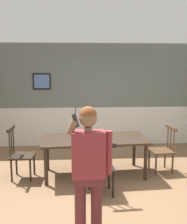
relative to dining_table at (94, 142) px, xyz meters
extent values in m
plane|color=#846042|center=(0.02, -0.62, -0.67)|extent=(7.17, 7.17, 0.00)
cube|color=slate|center=(0.02, 2.18, 1.21)|extent=(6.52, 0.12, 1.69)
cube|color=white|center=(0.02, 2.19, -0.15)|extent=(6.52, 0.14, 1.04)
cube|color=white|center=(0.02, 2.16, 0.37)|extent=(6.52, 0.05, 0.06)
cube|color=black|center=(-1.23, 2.11, 1.07)|extent=(0.47, 0.03, 0.43)
cube|color=#5979BA|center=(-1.23, 2.09, 1.07)|extent=(0.39, 0.01, 0.35)
cube|color=#38281E|center=(0.00, 0.00, 0.05)|extent=(2.11, 1.13, 0.04)
cylinder|color=#38281E|center=(-0.89, -0.46, -0.32)|extent=(0.07, 0.07, 0.70)
cylinder|color=#38281E|center=(0.95, -0.33, -0.32)|extent=(0.07, 0.07, 0.70)
cylinder|color=#38281E|center=(-0.95, 0.33, -0.32)|extent=(0.07, 0.07, 0.70)
cylinder|color=#38281E|center=(0.89, 0.46, -0.32)|extent=(0.07, 0.07, 0.70)
cube|color=black|center=(0.06, -0.84, -0.21)|extent=(0.46, 0.46, 0.03)
cube|color=black|center=(0.07, -1.04, 0.22)|extent=(0.43, 0.07, 0.06)
cylinder|color=black|center=(-0.06, -1.05, 0.03)|extent=(0.02, 0.02, 0.45)
cylinder|color=black|center=(0.07, -1.04, 0.03)|extent=(0.02, 0.02, 0.45)
cylinder|color=black|center=(0.20, -1.03, 0.03)|extent=(0.02, 0.02, 0.45)
cylinder|color=black|center=(-0.13, -0.68, -0.45)|extent=(0.04, 0.04, 0.44)
cylinder|color=black|center=(0.22, -0.66, -0.45)|extent=(0.04, 0.04, 0.44)
cylinder|color=black|center=(-0.10, -1.03, -0.45)|extent=(0.04, 0.04, 0.44)
cylinder|color=black|center=(0.24, -1.00, -0.45)|extent=(0.04, 0.04, 0.44)
cube|color=#513823|center=(1.37, 0.09, -0.24)|extent=(0.49, 0.49, 0.03)
cube|color=#513823|center=(1.57, 0.12, 0.23)|extent=(0.09, 0.44, 0.06)
cylinder|color=#513823|center=(1.59, -0.01, 0.02)|extent=(0.02, 0.02, 0.48)
cylinder|color=#513823|center=(1.57, 0.12, 0.02)|extent=(0.02, 0.02, 0.48)
cylinder|color=#513823|center=(1.55, 0.25, 0.02)|extent=(0.02, 0.02, 0.48)
cylinder|color=#513823|center=(1.22, -0.10, -0.46)|extent=(0.04, 0.04, 0.42)
cylinder|color=#513823|center=(1.17, 0.25, -0.46)|extent=(0.04, 0.04, 0.42)
cylinder|color=#513823|center=(1.57, -0.06, -0.46)|extent=(0.04, 0.04, 0.42)
cylinder|color=#513823|center=(1.52, 0.29, -0.46)|extent=(0.04, 0.04, 0.42)
cube|color=#2D2319|center=(-1.37, -0.09, -0.22)|extent=(0.46, 0.46, 0.03)
cube|color=#2D2319|center=(-1.57, -0.08, 0.30)|extent=(0.06, 0.44, 0.06)
cylinder|color=#2D2319|center=(-1.56, 0.05, 0.06)|extent=(0.02, 0.02, 0.54)
cylinder|color=#2D2319|center=(-1.57, -0.08, 0.06)|extent=(0.02, 0.02, 0.54)
cylinder|color=#2D2319|center=(-1.58, -0.21, 0.06)|extent=(0.02, 0.02, 0.54)
cylinder|color=#2D2319|center=(-1.19, 0.07, -0.45)|extent=(0.04, 0.04, 0.43)
cylinder|color=#2D2319|center=(-1.20, -0.28, -0.45)|extent=(0.04, 0.04, 0.43)
cylinder|color=#2D2319|center=(-1.54, 0.09, -0.45)|extent=(0.04, 0.04, 0.43)
cylinder|color=#2D2319|center=(-1.55, -0.26, -0.45)|extent=(0.04, 0.04, 0.43)
cylinder|color=brown|center=(-0.11, -2.04, -0.27)|extent=(0.14, 0.14, 0.80)
cylinder|color=brown|center=(-0.31, -2.04, -0.27)|extent=(0.14, 0.14, 0.80)
cube|color=brown|center=(-0.21, -2.04, 0.10)|extent=(0.37, 0.21, 0.12)
cube|color=#993338|center=(-0.21, -2.04, 0.42)|extent=(0.41, 0.23, 0.57)
cylinder|color=#993338|center=(0.04, -2.03, 0.43)|extent=(0.09, 0.09, 0.54)
cylinder|color=#936B4C|center=(-0.39, -2.06, 0.76)|extent=(0.17, 0.13, 0.19)
cylinder|color=#936B4C|center=(-0.21, -2.04, 0.72)|extent=(0.09, 0.09, 0.05)
sphere|color=#936B4C|center=(-0.21, -2.04, 0.86)|extent=(0.22, 0.22, 0.22)
sphere|color=brown|center=(-0.21, -2.04, 0.90)|extent=(0.21, 0.21, 0.21)
cube|color=#2D2D33|center=(-0.35, -2.07, 0.84)|extent=(0.09, 0.04, 0.17)
cylinder|color=black|center=(-0.35, -2.07, 0.96)|extent=(0.01, 0.01, 0.08)
camera|label=1|loc=(-0.34, -5.23, 1.46)|focal=44.43mm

